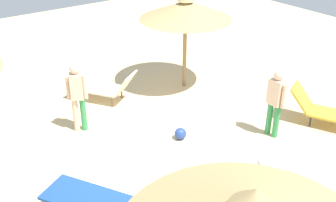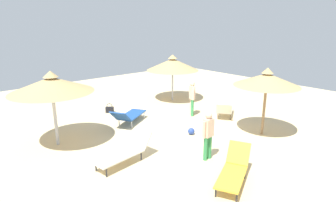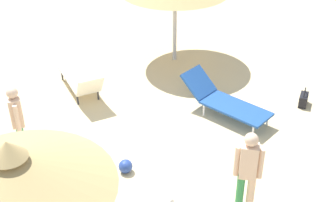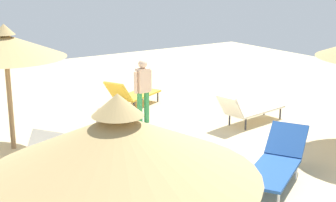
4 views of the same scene
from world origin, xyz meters
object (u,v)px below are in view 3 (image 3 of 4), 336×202
object	(u,v)px
person_standing_near_right	(248,170)
handbag	(304,99)
lounge_chair_near_left	(82,80)
person_standing_edge	(18,119)
beach_ball	(126,166)
parasol_umbrella_back	(13,173)
lounge_chair_far_left	(224,100)

from	to	relation	value
person_standing_near_right	handbag	world-z (taller)	person_standing_near_right
lounge_chair_near_left	handbag	size ratio (longest dim) A/B	4.39
person_standing_edge	lounge_chair_near_left	bearing A→B (deg)	54.37
lounge_chair_near_left	beach_ball	distance (m)	3.19
parasol_umbrella_back	handbag	bearing A→B (deg)	26.30
beach_ball	handbag	bearing A→B (deg)	12.39
person_standing_near_right	person_standing_edge	bearing A→B (deg)	140.98
person_standing_near_right	beach_ball	world-z (taller)	person_standing_near_right
person_standing_edge	person_standing_near_right	bearing A→B (deg)	-39.02
person_standing_edge	handbag	xyz separation A→B (m)	(6.30, -0.08, -0.74)
lounge_chair_far_left	beach_ball	world-z (taller)	lounge_chair_far_left
lounge_chair_far_left	person_standing_edge	bearing A→B (deg)	-178.47
lounge_chair_near_left	beach_ball	bearing A→B (deg)	-85.14
person_standing_edge	handbag	bearing A→B (deg)	-0.74
lounge_chair_near_left	person_standing_edge	size ratio (longest dim) A/B	1.28
parasol_umbrella_back	beach_ball	size ratio (longest dim) A/B	9.79
parasol_umbrella_back	handbag	size ratio (longest dim) A/B	5.72
lounge_chair_far_left	person_standing_near_right	bearing A→B (deg)	-108.32
lounge_chair_far_left	lounge_chair_near_left	size ratio (longest dim) A/B	1.07
parasol_umbrella_back	beach_ball	world-z (taller)	parasol_umbrella_back
lounge_chair_near_left	parasol_umbrella_back	bearing A→B (deg)	-105.89
lounge_chair_near_left	handbag	xyz separation A→B (m)	(4.80, -2.18, -0.22)
handbag	beach_ball	world-z (taller)	handbag
lounge_chair_far_left	handbag	distance (m)	1.99
lounge_chair_far_left	person_standing_edge	distance (m)	4.36
handbag	lounge_chair_far_left	bearing A→B (deg)	174.28
parasol_umbrella_back	person_standing_near_right	xyz separation A→B (m)	(3.39, 0.45, -1.24)
person_standing_near_right	person_standing_edge	world-z (taller)	person_standing_near_right
parasol_umbrella_back	person_standing_near_right	world-z (taller)	parasol_umbrella_back
lounge_chair_far_left	handbag	world-z (taller)	lounge_chair_far_left
parasol_umbrella_back	lounge_chair_near_left	distance (m)	5.79
parasol_umbrella_back	lounge_chair_far_left	world-z (taller)	parasol_umbrella_back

